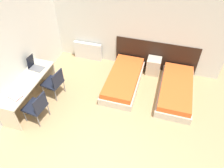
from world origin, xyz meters
The scene contains 13 objects.
wall_back centered at (0.00, 3.70, 1.35)m, with size 5.49×0.05×2.70m.
wall_left centered at (-2.27, 1.84, 1.35)m, with size 0.05×4.67×2.70m.
headboard_panel centered at (0.87, 3.66, 0.47)m, with size 2.43×0.03×0.94m.
bed_near_window centered at (0.15, 2.67, 0.18)m, with size 0.88×1.92×0.37m.
bed_near_door centered at (1.60, 2.67, 0.18)m, with size 0.88×1.92×0.37m.
nightstand centered at (0.87, 3.44, 0.25)m, with size 0.40×0.38×0.51m.
radiator centered at (-1.27, 3.58, 0.29)m, with size 0.90×0.12×0.58m.
desk centered at (-1.97, 1.33, 0.56)m, with size 0.56×1.81×0.73m.
chair_near_laptop centered at (-1.49, 1.76, 0.47)m, with size 0.52×0.52×0.83m.
chair_near_notebook centered at (-1.49, 0.89, 0.47)m, with size 0.51×0.51×0.83m.
laptop centered at (-2.03, 1.85, 0.81)m, with size 0.37×0.28×0.36m.
open_notebook centered at (-1.92, 0.82, 0.74)m, with size 0.35×0.27×0.02m.
mug centered at (-1.92, 1.40, 0.78)m, with size 0.08×0.08×0.09m.
Camera 1 is at (1.14, -1.84, 4.26)m, focal length 35.00 mm.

